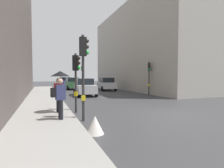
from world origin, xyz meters
name	(u,v)px	position (x,y,z in m)	size (l,w,h in m)	color
ground_plane	(165,114)	(0.00, 0.00, 0.00)	(120.00, 120.00, 0.00)	#38383A
sidewalk_kerb	(43,103)	(-6.12, 6.00, 0.08)	(2.79, 40.00, 0.16)	gray
building_facade_right	(156,50)	(10.73, 17.18, 6.10)	(12.00, 24.88, 12.20)	#B2ADA3
traffic_light_near_left	(84,62)	(-4.40, 0.06, 2.67)	(0.43, 0.24, 3.88)	#2D2D2D
traffic_light_mid_street	(149,72)	(4.42, 8.85, 2.41)	(0.35, 0.45, 3.49)	#2D2D2D
traffic_light_far_median	(82,72)	(0.24, 23.70, 2.61)	(0.24, 0.43, 3.79)	#2D2D2D
traffic_light_near_right	(76,72)	(-4.40, 2.08, 2.26)	(0.45, 0.35, 3.28)	#2D2D2D
car_silver_hatchback	(85,87)	(-2.10, 10.61, 0.88)	(2.19, 4.29, 1.76)	#BCBCC1
car_green_estate	(72,83)	(-2.00, 19.80, 0.88)	(2.17, 4.28, 1.76)	#2D6038
car_white_compact	(106,84)	(2.15, 16.27, 0.88)	(2.20, 4.29, 1.76)	silver
car_blue_van	(66,82)	(-2.25, 26.65, 0.88)	(2.23, 4.31, 1.76)	navy
pedestrian_with_umbrella	(60,80)	(-5.32, 1.68, 1.84)	(1.00, 1.00, 2.14)	black
pedestrian_with_grey_backpack	(59,96)	(-5.47, 0.05, 1.16)	(0.63, 0.38, 1.77)	black
warning_sign_triangle	(95,125)	(-4.43, -1.98, 0.33)	(0.64, 0.64, 0.65)	silver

